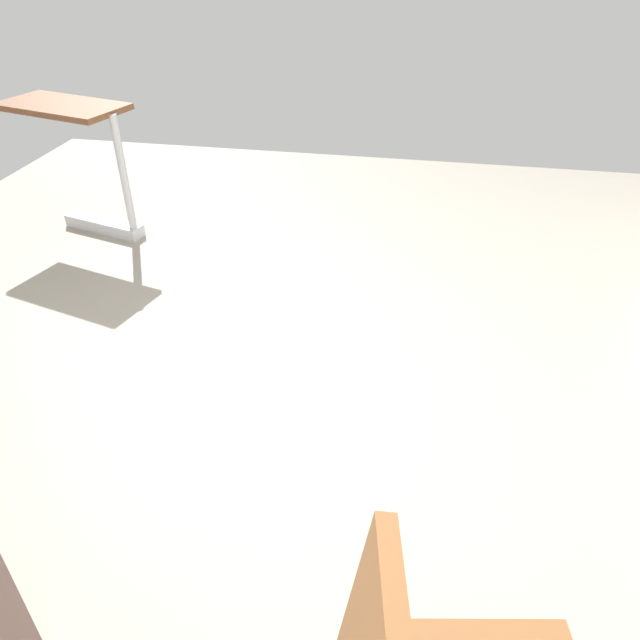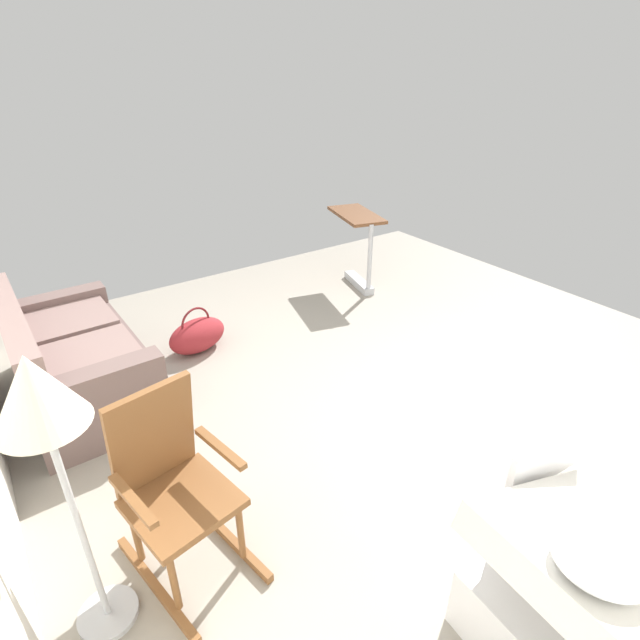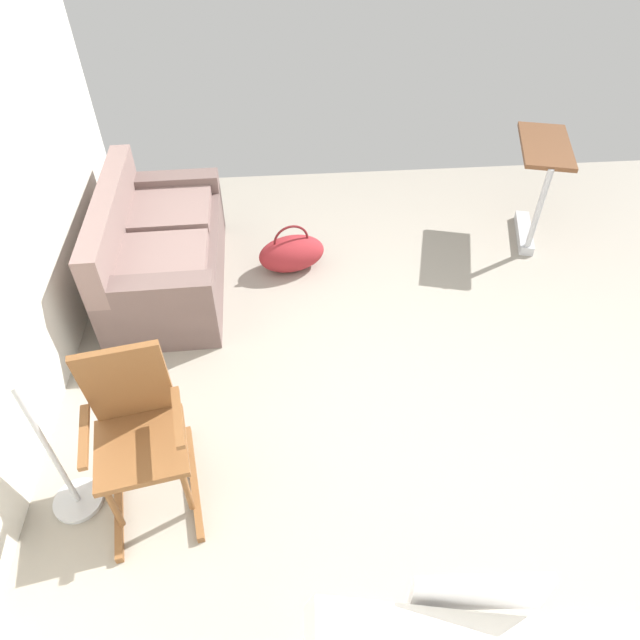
{
  "view_description": "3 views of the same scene",
  "coord_description": "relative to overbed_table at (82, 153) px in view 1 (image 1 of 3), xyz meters",
  "views": [
    {
      "loc": [
        -0.27,
        2.13,
        1.81
      ],
      "look_at": [
        0.05,
        0.42,
        0.64
      ],
      "focal_mm": 33.82,
      "sensor_mm": 36.0,
      "label": 1
    },
    {
      "loc": [
        -2.24,
        2.13,
        2.37
      ],
      "look_at": [
        0.2,
        0.42,
        0.79
      ],
      "focal_mm": 27.56,
      "sensor_mm": 36.0,
      "label": 2
    },
    {
      "loc": [
        -2.24,
        0.89,
        3.03
      ],
      "look_at": [
        0.12,
        0.69,
        0.77
      ],
      "focal_mm": 31.75,
      "sensor_mm": 36.0,
      "label": 3
    }
  ],
  "objects": [
    {
      "name": "overbed_table",
      "position": [
        0.0,
        0.0,
        0.0
      ],
      "size": [
        0.88,
        0.59,
        0.84
      ],
      "color": "#B2B5BA",
      "rests_on": "ground"
    },
    {
      "name": "ground_plane",
      "position": [
        -1.94,
        1.34,
        -0.53
      ],
      "size": [
        6.35,
        6.35,
        0.0
      ],
      "primitive_type": "plane",
      "color": "gray"
    }
  ]
}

